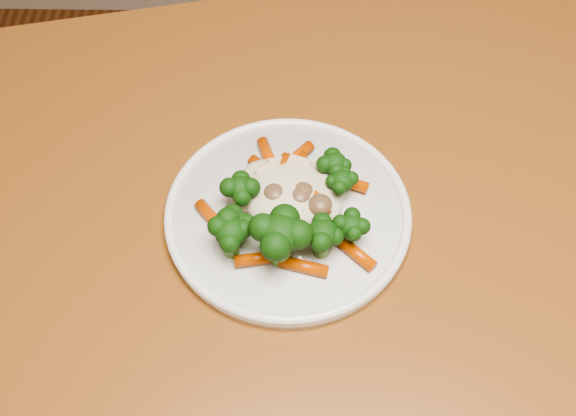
# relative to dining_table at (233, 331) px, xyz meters

# --- Properties ---
(dining_table) EXTENTS (1.36, 1.05, 0.75)m
(dining_table) POSITION_rel_dining_table_xyz_m (0.00, 0.00, 0.00)
(dining_table) COLOR brown
(dining_table) RESTS_ON ground
(plate) EXTENTS (0.24, 0.24, 0.01)m
(plate) POSITION_rel_dining_table_xyz_m (0.06, 0.07, 0.10)
(plate) COLOR white
(plate) RESTS_ON dining_table
(meal) EXTENTS (0.17, 0.17, 0.06)m
(meal) POSITION_rel_dining_table_xyz_m (0.06, 0.06, 0.13)
(meal) COLOR beige
(meal) RESTS_ON plate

